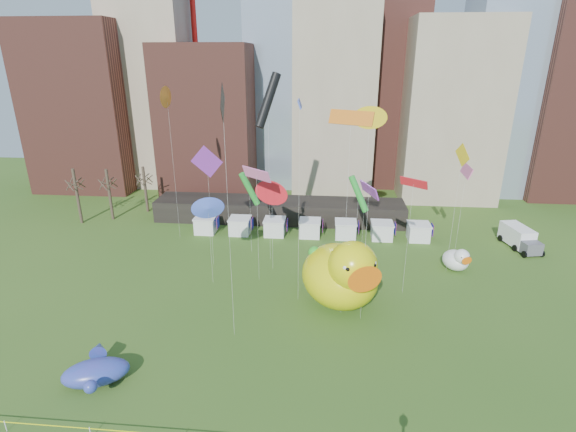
# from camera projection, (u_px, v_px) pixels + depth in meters

# --- Properties ---
(skyline) EXTENTS (101.00, 23.00, 68.00)m
(skyline) POSITION_uv_depth(u_px,v_px,m) (325.00, 71.00, 77.28)
(skyline) COLOR brown
(skyline) RESTS_ON ground
(pavilion) EXTENTS (38.00, 6.00, 3.20)m
(pavilion) POSITION_uv_depth(u_px,v_px,m) (279.00, 210.00, 66.88)
(pavilion) COLOR black
(pavilion) RESTS_ON ground
(vendor_tents) EXTENTS (33.24, 2.80, 2.40)m
(vendor_tents) POSITION_uv_depth(u_px,v_px,m) (310.00, 229.00, 61.02)
(vendor_tents) COLOR white
(vendor_tents) RESTS_ON ground
(bare_trees) EXTENTS (8.44, 6.44, 8.50)m
(bare_trees) POSITION_uv_depth(u_px,v_px,m) (110.00, 194.00, 66.93)
(bare_trees) COLOR #382B21
(bare_trees) RESTS_ON ground
(big_duck) EXTENTS (10.29, 11.35, 7.92)m
(big_duck) POSITION_uv_depth(u_px,v_px,m) (342.00, 274.00, 43.02)
(big_duck) COLOR yellow
(big_duck) RESTS_ON ground
(small_duck) EXTENTS (3.78, 4.31, 3.03)m
(small_duck) POSITION_uv_depth(u_px,v_px,m) (457.00, 259.00, 51.12)
(small_duck) COLOR white
(small_duck) RESTS_ON ground
(seahorse_green) EXTENTS (1.44, 1.73, 5.56)m
(seahorse_green) POSITION_uv_depth(u_px,v_px,m) (314.00, 261.00, 45.06)
(seahorse_green) COLOR silver
(seahorse_green) RESTS_ON ground
(seahorse_purple) EXTENTS (1.52, 1.70, 5.19)m
(seahorse_purple) POSITION_uv_depth(u_px,v_px,m) (342.00, 279.00, 41.71)
(seahorse_purple) COLOR silver
(seahorse_purple) RESTS_ON ground
(whale_inflatable) EXTENTS (5.65, 6.26, 2.21)m
(whale_inflatable) POSITION_uv_depth(u_px,v_px,m) (96.00, 370.00, 33.59)
(whale_inflatable) COLOR #403BA3
(whale_inflatable) RESTS_ON ground
(box_truck) EXTENTS (3.63, 6.75, 2.72)m
(box_truck) POSITION_uv_depth(u_px,v_px,m) (519.00, 237.00, 57.35)
(box_truck) COLOR white
(box_truck) RESTS_ON ground
(kite_0) EXTENTS (2.74, 1.46, 10.95)m
(kite_0) POSITION_uv_depth(u_px,v_px,m) (272.00, 193.00, 48.72)
(kite_0) COLOR silver
(kite_0) RESTS_ON ground
(kite_1) EXTENTS (3.41, 2.99, 13.03)m
(kite_1) POSITION_uv_depth(u_px,v_px,m) (256.00, 174.00, 45.05)
(kite_1) COLOR silver
(kite_1) RESTS_ON ground
(kite_2) EXTENTS (3.18, 3.28, 22.38)m
(kite_2) POSITION_uv_depth(u_px,v_px,m) (268.00, 100.00, 47.75)
(kite_2) COLOR silver
(kite_2) RESTS_ON ground
(kite_3) EXTENTS (2.67, 1.73, 10.69)m
(kite_3) POSITION_uv_depth(u_px,v_px,m) (250.00, 189.00, 53.66)
(kite_3) COLOR silver
(kite_3) RESTS_ON ground
(kite_4) EXTENTS (0.92, 2.39, 15.27)m
(kite_4) POSITION_uv_depth(u_px,v_px,m) (462.00, 157.00, 46.52)
(kite_4) COLOR silver
(kite_4) RESTS_ON ground
(kite_5) EXTENTS (0.46, 2.46, 20.34)m
(kite_5) POSITION_uv_depth(u_px,v_px,m) (300.00, 106.00, 38.60)
(kite_5) COLOR silver
(kite_5) RESTS_ON ground
(kite_6) EXTENTS (3.88, 2.32, 19.59)m
(kite_6) POSITION_uv_depth(u_px,v_px,m) (351.00, 119.00, 37.25)
(kite_6) COLOR silver
(kite_6) RESTS_ON ground
(kite_7) EXTENTS (1.49, 3.23, 13.58)m
(kite_7) POSITION_uv_depth(u_px,v_px,m) (369.00, 190.00, 37.50)
(kite_7) COLOR silver
(kite_7) RESTS_ON ground
(kite_8) EXTENTS (2.51, 2.22, 12.74)m
(kite_8) POSITION_uv_depth(u_px,v_px,m) (414.00, 183.00, 42.42)
(kite_8) COLOR silver
(kite_8) RESTS_ON ground
(kite_9) EXTENTS (0.79, 3.97, 12.20)m
(kite_9) POSITION_uv_depth(u_px,v_px,m) (467.00, 171.00, 49.65)
(kite_9) COLOR silver
(kite_9) RESTS_ON ground
(kite_10) EXTENTS (0.38, 2.95, 22.13)m
(kite_10) POSITION_uv_depth(u_px,v_px,m) (223.00, 108.00, 32.67)
(kite_10) COLOR silver
(kite_10) RESTS_ON ground
(kite_11) EXTENTS (2.69, 1.29, 11.10)m
(kite_11) POSITION_uv_depth(u_px,v_px,m) (359.00, 194.00, 50.35)
(kite_11) COLOR silver
(kite_11) RESTS_ON ground
(kite_12) EXTENTS (2.60, 0.41, 18.74)m
(kite_12) POSITION_uv_depth(u_px,v_px,m) (370.00, 118.00, 48.95)
(kite_12) COLOR silver
(kite_12) RESTS_ON ground
(kite_13) EXTENTS (2.28, 1.20, 10.00)m
(kite_13) POSITION_uv_depth(u_px,v_px,m) (208.00, 208.00, 45.76)
(kite_13) COLOR silver
(kite_13) RESTS_ON ground
(kite_14) EXTENTS (0.35, 2.68, 20.48)m
(kite_14) POSITION_uv_depth(u_px,v_px,m) (167.00, 97.00, 54.38)
(kite_14) COLOR silver
(kite_14) RESTS_ON ground
(kite_15) EXTENTS (3.09, 2.19, 14.69)m
(kite_15) POSITION_uv_depth(u_px,v_px,m) (207.00, 163.00, 48.64)
(kite_15) COLOR silver
(kite_15) RESTS_ON ground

